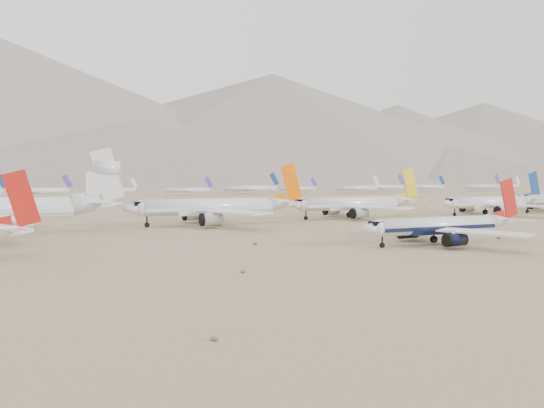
{
  "coord_description": "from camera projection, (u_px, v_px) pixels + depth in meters",
  "views": [
    {
      "loc": [
        -71.46,
        -87.7,
        14.27
      ],
      "look_at": [
        -15.62,
        39.3,
        7.0
      ],
      "focal_mm": 35.0,
      "sensor_mm": 36.0,
      "label": 1
    }
  ],
  "objects": [
    {
      "name": "row2_gold_tail",
      "position": [
        356.0,
        204.0,
        180.67
      ],
      "size": [
        48.73,
        47.66,
        17.35
      ],
      "color": "silver",
      "rests_on": "ground"
    },
    {
      "name": "ground",
      "position": [
        417.0,
        245.0,
        109.65
      ],
      "size": [
        7000.0,
        7000.0,
        0.0
      ],
      "primitive_type": "plane",
      "color": "olive",
      "rests_on": "ground"
    },
    {
      "name": "main_airliner",
      "position": [
        444.0,
        226.0,
        111.72
      ],
      "size": [
        39.57,
        38.65,
        13.96
      ],
      "color": "silver",
      "rests_on": "ground"
    },
    {
      "name": "desert_scrub",
      "position": [
        402.0,
        267.0,
        81.29
      ],
      "size": [
        233.6,
        121.67,
        0.63
      ],
      "color": "brown",
      "rests_on": "ground"
    },
    {
      "name": "foothills",
      "position": [
        300.0,
        155.0,
        1323.41
      ],
      "size": [
        4637.5,
        1395.0,
        155.0
      ],
      "color": "slate",
      "rests_on": "ground"
    },
    {
      "name": "row2_orange_tail",
      "position": [
        217.0,
        207.0,
        155.71
      ],
      "size": [
        51.96,
        50.83,
        18.54
      ],
      "color": "silver",
      "rests_on": "ground"
    },
    {
      "name": "mountain_range",
      "position": [
        88.0,
        119.0,
        1634.46
      ],
      "size": [
        7354.0,
        3024.0,
        470.0
      ],
      "color": "slate",
      "rests_on": "ground"
    },
    {
      "name": "distant_storage_row",
      "position": [
        227.0,
        189.0,
        413.85
      ],
      "size": [
        666.32,
        65.27,
        15.27
      ],
      "color": "silver",
      "rests_on": "ground"
    },
    {
      "name": "row2_navy_widebody",
      "position": [
        493.0,
        202.0,
        196.53
      ],
      "size": [
        45.92,
        44.9,
        16.34
      ],
      "color": "silver",
      "rests_on": "ground"
    }
  ]
}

